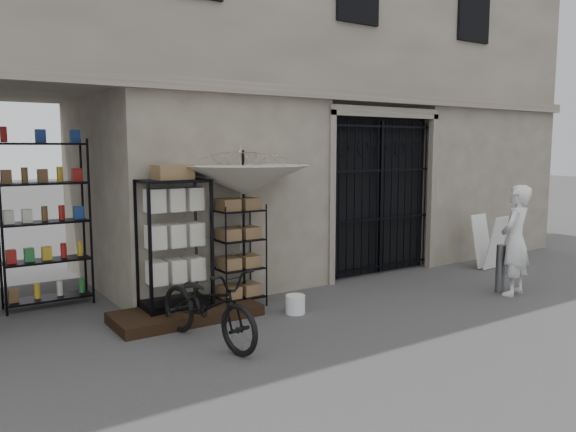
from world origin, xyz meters
TOP-DOWN VIEW (x-y plane):
  - ground at (0.00, 0.00)m, footprint 80.00×80.00m
  - main_building at (0.00, 4.00)m, footprint 14.00×4.00m
  - iron_gate at (1.75, 2.28)m, footprint 2.50×0.21m
  - step_platform at (-2.40, 1.55)m, footprint 2.00×0.90m
  - display_cabinet at (-2.48, 1.72)m, footprint 0.94×0.64m
  - wire_rack at (-1.46, 1.73)m, footprint 0.75×0.60m
  - market_umbrella at (-1.39, 1.70)m, footprint 2.19×2.22m
  - white_bucket at (-0.99, 0.93)m, footprint 0.34×0.34m
  - bicycle at (-2.57, 0.51)m, footprint 0.81×1.06m
  - steel_bollard at (2.47, 0.03)m, footprint 0.18×0.18m
  - shopkeeper at (2.54, -0.17)m, footprint 1.10×1.89m
  - easel_sign at (3.85, 1.28)m, footprint 0.54×0.61m

SIDE VIEW (x-z plane):
  - ground at x=0.00m, z-range 0.00..0.00m
  - bicycle at x=-2.57m, z-range -0.91..0.91m
  - shopkeeper at x=2.54m, z-range -0.21..0.21m
  - step_platform at x=-2.40m, z-range 0.00..0.15m
  - white_bucket at x=-0.99m, z-range 0.00..0.27m
  - steel_bollard at x=2.47m, z-range 0.00..0.79m
  - easel_sign at x=3.85m, z-range 0.02..1.06m
  - wire_rack at x=-1.46m, z-range -0.02..1.52m
  - display_cabinet at x=-2.48m, z-range -0.02..1.92m
  - iron_gate at x=1.75m, z-range 0.00..3.00m
  - market_umbrella at x=-1.39m, z-range 0.61..3.41m
  - main_building at x=0.00m, z-range 0.00..9.00m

